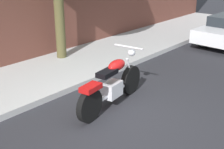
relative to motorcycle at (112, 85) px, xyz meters
name	(u,v)px	position (x,y,z in m)	size (l,w,h in m)	color
ground_plane	(120,118)	(-0.31, -0.47, -0.47)	(60.00, 60.00, 0.00)	#28282D
sidewalk	(32,79)	(-0.31, 2.41, -0.40)	(22.84, 2.46, 0.14)	#B1B1B1
motorcycle	(112,85)	(0.00, 0.00, 0.00)	(2.22, 0.70, 1.17)	black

